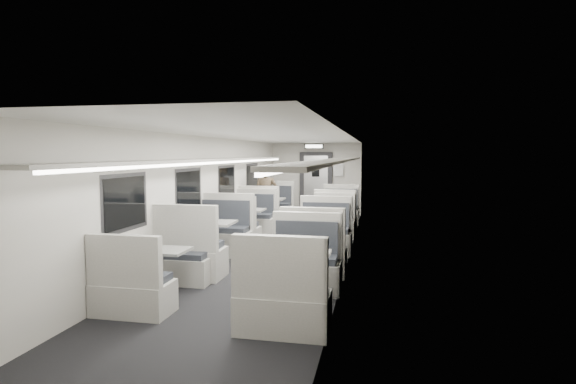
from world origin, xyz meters
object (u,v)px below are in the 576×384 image
at_px(booth_left_a, 268,212).
at_px(booth_right_b, 331,227).
at_px(booth_right_d, 296,280).
at_px(exit_sign, 314,146).
at_px(booth_right_a, 338,215).
at_px(booth_right_c, 320,242).
at_px(booth_left_d, 160,272).
at_px(passenger, 266,198).
at_px(vestibule_door, 316,184).
at_px(booth_left_b, 245,224).
at_px(booth_left_c, 209,243).

relative_size(booth_left_a, booth_right_b, 1.13).
distance_m(booth_right_d, exit_sign, 8.99).
relative_size(booth_right_a, booth_right_c, 0.98).
bearing_deg(booth_right_c, booth_left_a, 116.64).
distance_m(booth_left_d, booth_right_a, 6.69).
bearing_deg(passenger, booth_right_c, -69.12).
distance_m(booth_left_a, booth_left_d, 6.39).
xyz_separation_m(booth_left_d, vestibule_door, (1.00, 9.10, 0.69)).
distance_m(booth_left_d, booth_right_c, 3.12).
distance_m(booth_left_a, booth_right_d, 6.80).
bearing_deg(booth_left_a, exit_sign, 65.82).
relative_size(booth_left_b, booth_left_d, 1.09).
bearing_deg(booth_right_b, exit_sign, 103.30).
height_order(booth_left_d, booth_right_b, booth_right_b).
xyz_separation_m(booth_left_d, exit_sign, (1.00, 8.61, 1.93)).
relative_size(booth_left_a, vestibule_door, 1.08).
distance_m(booth_left_c, booth_right_a, 4.93).
distance_m(booth_right_a, exit_sign, 3.09).
height_order(booth_left_d, exit_sign, exit_sign).
height_order(booth_left_b, booth_left_c, booth_left_c).
xyz_separation_m(booth_right_b, vestibule_door, (-1.00, 4.72, 0.68)).
relative_size(booth_right_c, exit_sign, 3.53).
relative_size(booth_left_c, booth_right_d, 1.07).
bearing_deg(booth_left_b, vestibule_door, 78.44).
relative_size(booth_right_b, passenger, 1.14).
xyz_separation_m(booth_right_c, booth_right_d, (0.00, -2.52, -0.00)).
xyz_separation_m(booth_left_a, booth_right_d, (2.00, -6.50, -0.02)).
xyz_separation_m(booth_right_a, exit_sign, (-1.00, 2.23, 1.90)).
height_order(booth_right_a, booth_right_d, booth_right_d).
distance_m(booth_left_c, booth_right_b, 3.21).
bearing_deg(booth_left_d, passenger, 88.64).
xyz_separation_m(booth_right_d, vestibule_door, (-1.00, 9.22, 0.65)).
distance_m(booth_left_d, booth_right_d, 2.00).
distance_m(booth_left_c, booth_left_d, 1.88).
bearing_deg(vestibule_door, booth_left_a, -110.22).
distance_m(vestibule_door, exit_sign, 1.33).
xyz_separation_m(booth_right_a, booth_right_d, (0.00, -6.51, 0.00)).
height_order(booth_left_c, booth_right_b, booth_left_c).
bearing_deg(booth_right_d, booth_right_a, 90.00).
xyz_separation_m(booth_left_a, booth_right_b, (2.00, -2.00, -0.05)).
bearing_deg(booth_right_c, exit_sign, 99.14).
bearing_deg(booth_right_a, booth_left_c, -113.93).
height_order(booth_right_b, exit_sign, exit_sign).
height_order(booth_right_c, exit_sign, exit_sign).
xyz_separation_m(booth_left_c, booth_right_c, (2.00, 0.52, -0.02)).
bearing_deg(vestibule_door, booth_right_a, -69.78).
relative_size(booth_right_c, vestibule_door, 1.04).
relative_size(vestibule_door, exit_sign, 3.39).
bearing_deg(vestibule_door, booth_left_b, -101.56).
bearing_deg(booth_left_c, passenger, 87.97).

